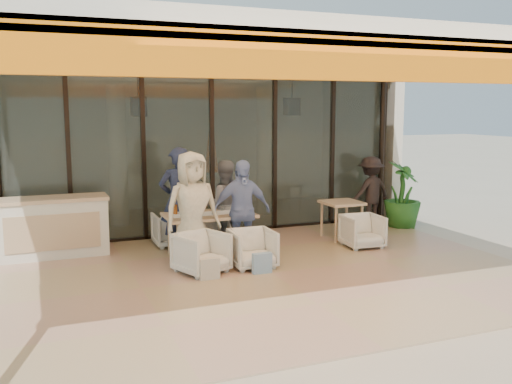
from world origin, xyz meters
TOP-DOWN VIEW (x-y plane):
  - ground at (0.00, 0.00)m, footprint 70.00×70.00m
  - terrace_floor at (0.00, 0.00)m, footprint 8.00×6.00m
  - terrace_structure at (0.00, -0.26)m, footprint 8.00×6.00m
  - glass_storefront at (0.00, 3.00)m, footprint 8.08×0.10m
  - interior_block at (0.01, 5.31)m, footprint 9.05×3.62m
  - host_counter at (-3.06, 2.30)m, footprint 1.85×0.65m
  - dining_table at (-0.57, 1.40)m, footprint 1.50×0.90m
  - chair_far_left at (-0.98, 2.35)m, footprint 0.67×0.63m
  - chair_far_right at (-0.14, 2.35)m, footprint 0.73×0.71m
  - chair_near_left at (-0.98, 0.45)m, footprint 0.88×0.86m
  - chair_near_right at (-0.14, 0.45)m, footprint 0.68×0.63m
  - diner_navy at (-0.98, 1.85)m, footprint 0.69×0.46m
  - diner_grey at (-0.14, 1.85)m, footprint 0.87×0.73m
  - diner_cream at (-0.98, 0.95)m, footprint 0.96×0.68m
  - diner_periwinkle at (-0.14, 0.95)m, footprint 1.01×0.45m
  - tote_bag_cream at (-0.98, 0.05)m, footprint 0.30×0.10m
  - tote_bag_blue at (-0.14, 0.05)m, footprint 0.30×0.10m
  - side_table at (2.19, 1.66)m, footprint 0.70×0.70m
  - side_chair at (2.19, 0.91)m, footprint 0.70×0.66m
  - standing_woman at (3.38, 2.51)m, footprint 1.03×0.67m
  - potted_palm at (3.93, 2.14)m, footprint 1.11×1.11m

SIDE VIEW (x-z plane):
  - ground at x=0.00m, z-range 0.00..0.00m
  - terrace_floor at x=0.00m, z-range 0.00..0.01m
  - tote_bag_cream at x=-0.98m, z-range 0.00..0.34m
  - tote_bag_blue at x=-0.14m, z-range 0.00..0.34m
  - chair_far_right at x=-0.14m, z-range 0.00..0.59m
  - side_chair at x=2.19m, z-range 0.00..0.68m
  - chair_near_right at x=-0.14m, z-range 0.00..0.69m
  - chair_far_left at x=-0.98m, z-range 0.00..0.69m
  - chair_near_left at x=-0.98m, z-range 0.00..0.71m
  - host_counter at x=-3.06m, z-range 0.01..1.05m
  - side_table at x=2.19m, z-range 0.27..1.01m
  - dining_table at x=-0.57m, z-range 0.22..1.15m
  - potted_palm at x=3.93m, z-range 0.00..1.41m
  - standing_woman at x=3.38m, z-range 0.00..1.50m
  - diner_grey at x=-0.14m, z-range 0.00..1.60m
  - diner_periwinkle at x=-0.14m, z-range 0.00..1.69m
  - diner_cream at x=-0.98m, z-range 0.00..1.85m
  - diner_navy at x=-0.98m, z-range 0.00..1.86m
  - glass_storefront at x=0.00m, z-range 0.00..3.20m
  - interior_block at x=0.01m, z-range 0.47..3.99m
  - terrace_structure at x=0.00m, z-range 1.55..4.95m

